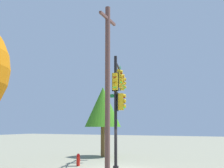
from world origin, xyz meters
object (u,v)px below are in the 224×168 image
signal_pole_assembly (119,89)px  tree_near (103,107)px  utility_pole (108,89)px  fire_hydrant (78,160)px

signal_pole_assembly → tree_near: 5.84m
utility_pole → fire_hydrant: utility_pole is taller
fire_hydrant → tree_near: size_ratio=0.13×
signal_pole_assembly → fire_hydrant: 5.69m
utility_pole → tree_near: bearing=28.4°
signal_pole_assembly → utility_pole: (-6.39, -2.25, -0.87)m
tree_near → fire_hydrant: bearing=-169.2°
signal_pole_assembly → tree_near: bearing=38.9°
utility_pole → tree_near: 12.36m
fire_hydrant → tree_near: tree_near is taller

